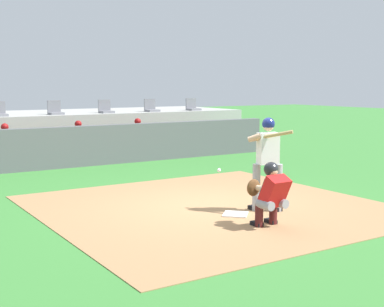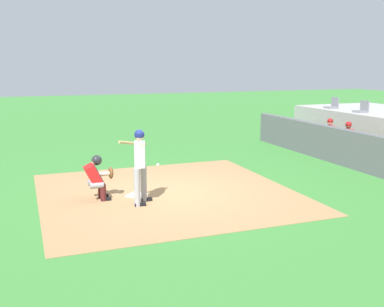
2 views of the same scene
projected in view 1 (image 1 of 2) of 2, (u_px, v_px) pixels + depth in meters
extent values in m
plane|color=#387A33|center=(211.00, 207.00, 10.63)|extent=(80.00, 80.00, 0.00)
cube|color=#9E754C|center=(211.00, 207.00, 10.63)|extent=(6.40, 6.40, 0.01)
cube|color=white|center=(235.00, 214.00, 9.96)|extent=(0.62, 0.62, 0.02)
cylinder|color=#99999E|center=(256.00, 188.00, 10.23)|extent=(0.15, 0.15, 0.92)
cylinder|color=#99999E|center=(278.00, 188.00, 10.20)|extent=(0.15, 0.15, 0.92)
cube|color=white|center=(268.00, 148.00, 10.12)|extent=(0.43, 0.33, 0.60)
sphere|color=tan|center=(268.00, 126.00, 10.07)|extent=(0.21, 0.21, 0.21)
sphere|color=navy|center=(268.00, 124.00, 10.06)|extent=(0.24, 0.24, 0.24)
cylinder|color=tan|center=(254.00, 138.00, 10.04)|extent=(0.22, 0.27, 0.17)
cylinder|color=tan|center=(263.00, 137.00, 10.14)|extent=(0.56, 0.29, 0.18)
cylinder|color=tan|center=(270.00, 136.00, 9.91)|extent=(0.52, 0.74, 0.24)
cube|color=black|center=(254.00, 208.00, 10.34)|extent=(0.13, 0.26, 0.09)
cube|color=black|center=(276.00, 209.00, 10.31)|extent=(0.13, 0.26, 0.09)
cylinder|color=gray|center=(265.00, 205.00, 8.96)|extent=(0.17, 0.32, 0.16)
cylinder|color=#4C1919|center=(259.00, 215.00, 9.11)|extent=(0.14, 0.14, 0.42)
cube|color=black|center=(257.00, 224.00, 9.18)|extent=(0.11, 0.24, 0.08)
cylinder|color=gray|center=(279.00, 202.00, 9.14)|extent=(0.17, 0.32, 0.16)
cylinder|color=#4C1919|center=(273.00, 213.00, 9.29)|extent=(0.14, 0.14, 0.42)
cube|color=black|center=(271.00, 222.00, 9.36)|extent=(0.11, 0.24, 0.08)
cube|color=red|center=(275.00, 191.00, 8.98)|extent=(0.41, 0.44, 0.57)
cube|color=#2D2D33|center=(270.00, 190.00, 9.08)|extent=(0.38, 0.26, 0.45)
sphere|color=beige|center=(272.00, 171.00, 9.00)|extent=(0.21, 0.21, 0.21)
sphere|color=#232328|center=(271.00, 169.00, 9.02)|extent=(0.25, 0.25, 0.25)
cylinder|color=beige|center=(264.00, 189.00, 9.15)|extent=(0.11, 0.45, 0.10)
ellipsoid|color=brown|center=(254.00, 188.00, 9.31)|extent=(0.28, 0.13, 0.30)
sphere|color=white|center=(219.00, 170.00, 10.34)|extent=(0.07, 0.07, 0.07)
cube|color=#59595E|center=(88.00, 146.00, 15.99)|extent=(13.00, 0.30, 1.20)
cube|color=olive|center=(76.00, 155.00, 16.87)|extent=(11.80, 0.44, 0.45)
cylinder|color=#939399|center=(3.00, 152.00, 15.41)|extent=(0.15, 0.40, 0.15)
cylinder|color=#939399|center=(5.00, 162.00, 15.28)|extent=(0.13, 0.13, 0.45)
cube|color=maroon|center=(6.00, 169.00, 15.26)|extent=(0.11, 0.24, 0.08)
cylinder|color=#939399|center=(12.00, 151.00, 15.55)|extent=(0.15, 0.40, 0.15)
cylinder|color=#939399|center=(14.00, 161.00, 15.42)|extent=(0.13, 0.13, 0.45)
cube|color=maroon|center=(15.00, 168.00, 15.40)|extent=(0.11, 0.24, 0.08)
cube|color=red|center=(5.00, 142.00, 15.63)|extent=(0.36, 0.22, 0.54)
sphere|color=brown|center=(5.00, 128.00, 15.58)|extent=(0.20, 0.20, 0.20)
sphere|color=maroon|center=(5.00, 127.00, 15.58)|extent=(0.22, 0.22, 0.22)
cylinder|color=brown|center=(0.00, 146.00, 15.42)|extent=(0.09, 0.41, 0.22)
cylinder|color=brown|center=(14.00, 145.00, 15.64)|extent=(0.09, 0.41, 0.22)
cylinder|color=#939399|center=(77.00, 147.00, 16.61)|extent=(0.15, 0.40, 0.15)
cylinder|color=#939399|center=(80.00, 156.00, 16.48)|extent=(0.13, 0.13, 0.45)
cube|color=maroon|center=(81.00, 162.00, 16.46)|extent=(0.11, 0.24, 0.08)
cylinder|color=#939399|center=(85.00, 147.00, 16.75)|extent=(0.15, 0.40, 0.15)
cylinder|color=#939399|center=(88.00, 156.00, 16.61)|extent=(0.13, 0.13, 0.45)
cube|color=maroon|center=(89.00, 162.00, 16.60)|extent=(0.11, 0.24, 0.08)
cube|color=red|center=(79.00, 138.00, 16.83)|extent=(0.36, 0.22, 0.54)
sphere|color=beige|center=(78.00, 125.00, 16.78)|extent=(0.20, 0.20, 0.20)
sphere|color=maroon|center=(78.00, 124.00, 16.77)|extent=(0.22, 0.22, 0.22)
cylinder|color=beige|center=(74.00, 142.00, 16.62)|extent=(0.09, 0.41, 0.22)
cylinder|color=beige|center=(86.00, 141.00, 16.83)|extent=(0.09, 0.41, 0.22)
cylinder|color=#939399|center=(137.00, 143.00, 17.72)|extent=(0.15, 0.40, 0.15)
cylinder|color=#939399|center=(140.00, 152.00, 17.59)|extent=(0.13, 0.13, 0.45)
cube|color=maroon|center=(141.00, 157.00, 17.57)|extent=(0.11, 0.24, 0.08)
cylinder|color=#939399|center=(144.00, 143.00, 17.86)|extent=(0.15, 0.40, 0.15)
cylinder|color=#939399|center=(147.00, 151.00, 17.72)|extent=(0.13, 0.13, 0.45)
cube|color=maroon|center=(148.00, 157.00, 17.71)|extent=(0.11, 0.24, 0.08)
cube|color=red|center=(138.00, 134.00, 17.94)|extent=(0.36, 0.22, 0.54)
sphere|color=#996B4C|center=(138.00, 123.00, 17.89)|extent=(0.20, 0.20, 0.20)
sphere|color=maroon|center=(138.00, 122.00, 17.88)|extent=(0.22, 0.22, 0.22)
cylinder|color=#996B4C|center=(134.00, 138.00, 17.73)|extent=(0.09, 0.41, 0.22)
cylinder|color=#996B4C|center=(145.00, 138.00, 17.94)|extent=(0.09, 0.41, 0.22)
cube|color=#9E9E99|center=(43.00, 132.00, 19.65)|extent=(15.00, 4.40, 1.40)
cube|color=slate|center=(0.00, 115.00, 17.23)|extent=(0.46, 0.46, 0.08)
cube|color=slate|center=(56.00, 113.00, 18.22)|extent=(0.46, 0.46, 0.08)
cube|color=slate|center=(54.00, 106.00, 18.36)|extent=(0.46, 0.06, 0.40)
cube|color=slate|center=(107.00, 112.00, 19.21)|extent=(0.46, 0.46, 0.08)
cube|color=slate|center=(104.00, 105.00, 19.35)|extent=(0.46, 0.06, 0.40)
cube|color=slate|center=(152.00, 111.00, 20.21)|extent=(0.46, 0.46, 0.08)
cube|color=slate|center=(150.00, 104.00, 20.34)|extent=(0.46, 0.06, 0.40)
cube|color=slate|center=(194.00, 109.00, 21.20)|extent=(0.46, 0.46, 0.08)
cube|color=slate|center=(191.00, 103.00, 21.33)|extent=(0.46, 0.06, 0.40)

